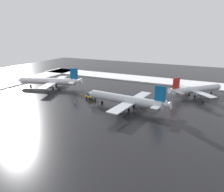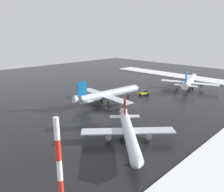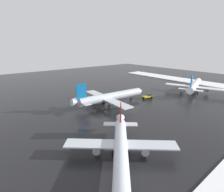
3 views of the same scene
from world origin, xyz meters
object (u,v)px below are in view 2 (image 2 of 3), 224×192
(airplane_parked_portside, at_px, (129,133))
(antenna_mast, at_px, (60,180))
(airplane_distant_tail, at_px, (109,94))
(pushback_tug, at_px, (145,93))
(ground_crew_by_nose_gear, at_px, (147,91))
(traffic_cone_near_nose, at_px, (106,108))
(traffic_cone_mid_line, at_px, (102,105))
(airplane_far_rear, at_px, (190,81))
(ground_crew_beside_wing, at_px, (130,89))

(airplane_parked_portside, height_order, antenna_mast, antenna_mast)
(airplane_distant_tail, bearing_deg, airplane_parked_portside, -120.81)
(pushback_tug, bearing_deg, antenna_mast, -139.74)
(airplane_distant_tail, bearing_deg, pushback_tug, -8.04)
(airplane_distant_tail, bearing_deg, ground_crew_by_nose_gear, -3.13)
(airplane_distant_tail, bearing_deg, traffic_cone_near_nose, -137.68)
(airplane_parked_portside, relative_size, traffic_cone_mid_line, 43.75)
(airplane_parked_portside, bearing_deg, traffic_cone_near_nose, -168.90)
(ground_crew_by_nose_gear, height_order, traffic_cone_near_nose, ground_crew_by_nose_gear)
(airplane_distant_tail, relative_size, ground_crew_by_nose_gear, 20.26)
(airplane_far_rear, xyz_separation_m, traffic_cone_near_nose, (-53.71, 6.52, -3.12))
(ground_crew_beside_wing, xyz_separation_m, ground_crew_by_nose_gear, (2.63, -8.61, 0.00))
(antenna_mast, height_order, traffic_cone_near_nose, antenna_mast)
(airplane_parked_portside, xyz_separation_m, ground_crew_by_nose_gear, (43.34, 26.27, -1.95))
(airplane_far_rear, bearing_deg, ground_crew_beside_wing, 129.80)
(airplane_far_rear, distance_m, traffic_cone_near_nose, 54.20)
(pushback_tug, relative_size, traffic_cone_near_nose, 9.00)
(airplane_parked_portside, relative_size, antenna_mast, 1.37)
(airplane_parked_portside, height_order, traffic_cone_mid_line, airplane_parked_portside)
(ground_crew_beside_wing, bearing_deg, antenna_mast, -65.23)
(airplane_far_rear, height_order, airplane_parked_portside, airplane_far_rear)
(traffic_cone_near_nose, xyz_separation_m, traffic_cone_mid_line, (1.04, 3.03, 0.00))
(airplane_distant_tail, xyz_separation_m, ground_crew_by_nose_gear, (22.21, -3.13, -2.43))
(pushback_tug, xyz_separation_m, antenna_mast, (-65.92, -36.04, 7.50))
(airplane_parked_portside, xyz_separation_m, antenna_mast, (-26.29, -10.89, 5.86))
(pushback_tug, bearing_deg, traffic_cone_near_nose, -166.41)
(airplane_distant_tail, xyz_separation_m, airplane_far_rear, (47.01, -11.65, -0.01))
(ground_crew_beside_wing, bearing_deg, pushback_tug, -15.92)
(antenna_mast, bearing_deg, traffic_cone_near_nose, 40.81)
(airplane_distant_tail, distance_m, traffic_cone_near_nose, 9.00)
(airplane_distant_tail, relative_size, airplane_far_rear, 1.03)
(antenna_mast, relative_size, traffic_cone_near_nose, 31.92)
(antenna_mast, bearing_deg, ground_crew_beside_wing, 34.34)
(traffic_cone_near_nose, bearing_deg, pushback_tug, 2.00)
(traffic_cone_mid_line, bearing_deg, airplane_distant_tail, 20.30)
(ground_crew_by_nose_gear, height_order, antenna_mast, antenna_mast)
(antenna_mast, distance_m, traffic_cone_mid_line, 57.23)
(airplane_distant_tail, bearing_deg, ground_crew_beside_wing, 20.54)
(pushback_tug, relative_size, ground_crew_beside_wing, 2.89)
(pushback_tug, relative_size, traffic_cone_mid_line, 9.00)
(traffic_cone_near_nose, relative_size, traffic_cone_mid_line, 1.00)
(traffic_cone_near_nose, height_order, traffic_cone_mid_line, same)
(airplane_parked_portside, xyz_separation_m, traffic_cone_near_nose, (14.43, 24.27, -2.64))
(airplane_distant_tail, distance_m, airplane_parked_portside, 36.21)
(airplane_parked_portside, height_order, pushback_tug, airplane_parked_portside)
(antenna_mast, bearing_deg, traffic_cone_mid_line, 42.45)
(airplane_far_rear, relative_size, traffic_cone_mid_line, 61.22)
(ground_crew_by_nose_gear, bearing_deg, traffic_cone_mid_line, -47.62)
(ground_crew_beside_wing, distance_m, antenna_mast, 81.51)
(airplane_parked_portside, distance_m, traffic_cone_near_nose, 28.36)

